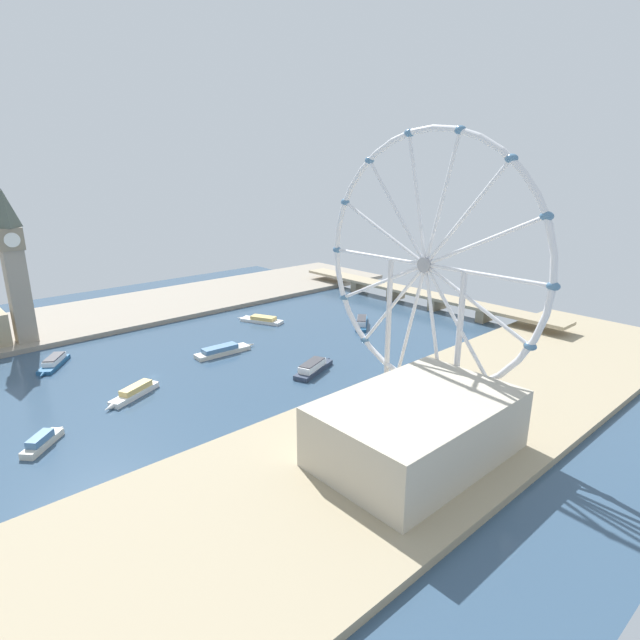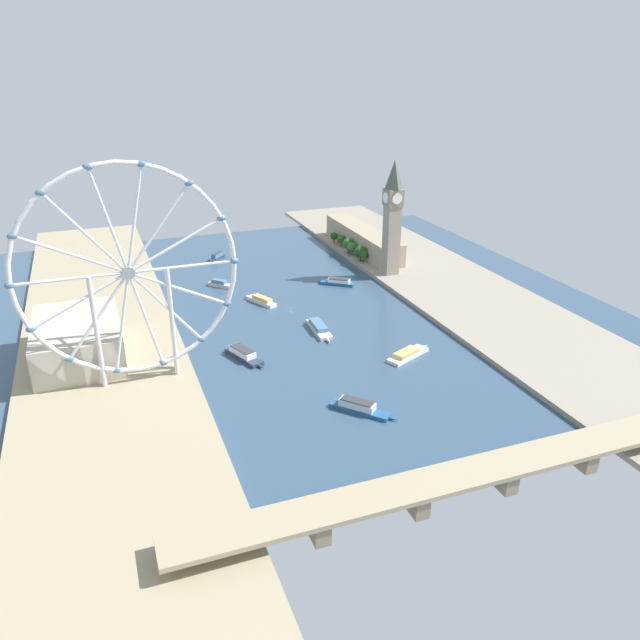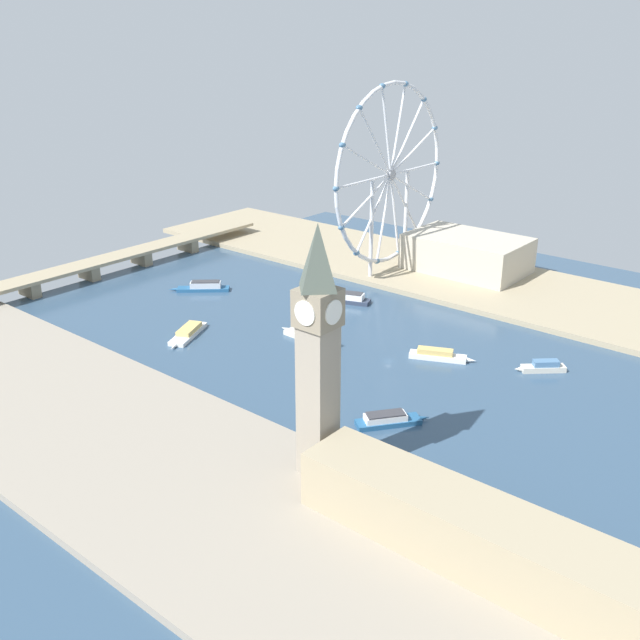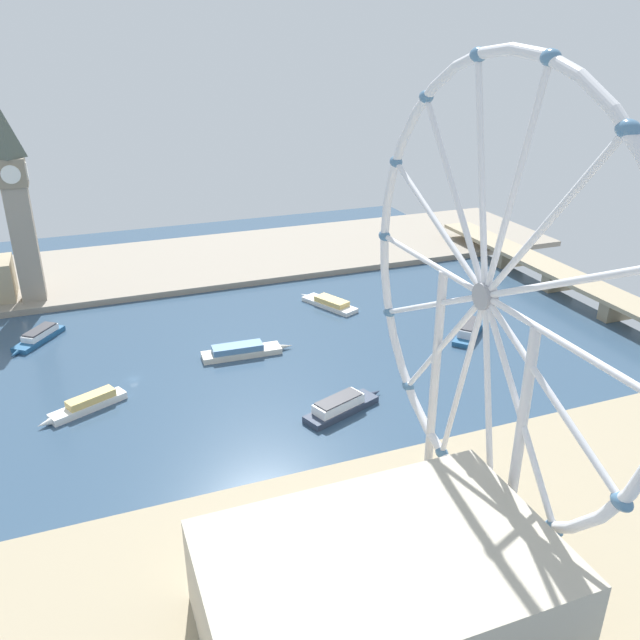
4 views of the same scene
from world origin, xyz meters
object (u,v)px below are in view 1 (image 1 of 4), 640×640
(clock_tower, at_px, (14,265))
(tour_boat_7, at_px, (362,322))
(tour_boat_3, at_px, (223,350))
(tour_boat_4, at_px, (43,441))
(tour_boat_5, at_px, (54,362))
(tour_boat_6, at_px, (262,320))
(riverside_hall, at_px, (418,428))
(tour_boat_1, at_px, (134,393))
(ferris_wheel, at_px, (425,266))
(tour_boat_0, at_px, (313,367))
(river_bridge, at_px, (416,294))

(clock_tower, bearing_deg, tour_boat_7, 59.34)
(clock_tower, relative_size, tour_boat_7, 2.93)
(tour_boat_3, xyz_separation_m, tour_boat_4, (40.10, -101.64, 0.10))
(tour_boat_3, relative_size, tour_boat_7, 1.26)
(tour_boat_5, xyz_separation_m, tour_boat_6, (8.19, 126.89, -0.35))
(tour_boat_4, bearing_deg, clock_tower, 36.58)
(riverside_hall, xyz_separation_m, tour_boat_4, (-99.58, -94.69, -11.70))
(tour_boat_6, bearing_deg, tour_boat_1, 91.97)
(clock_tower, height_order, tour_boat_4, clock_tower)
(ferris_wheel, height_order, tour_boat_0, ferris_wheel)
(riverside_hall, xyz_separation_m, tour_boat_5, (-182.71, -68.56, -11.73))
(river_bridge, distance_m, tour_boat_0, 153.73)
(riverside_hall, xyz_separation_m, tour_boat_7, (-124.45, 102.85, -11.43))
(ferris_wheel, xyz_separation_m, tour_boat_3, (-110.48, -31.76, -59.12))
(riverside_hall, height_order, tour_boat_4, riverside_hall)
(riverside_hall, relative_size, tour_boat_0, 2.15)
(tour_boat_3, bearing_deg, river_bridge, 0.85)
(riverside_hall, relative_size, tour_boat_4, 3.61)
(clock_tower, bearing_deg, tour_boat_6, 67.74)
(ferris_wheel, bearing_deg, tour_boat_5, -145.05)
(river_bridge, relative_size, tour_boat_0, 7.02)
(tour_boat_1, distance_m, tour_boat_6, 123.97)
(tour_boat_4, height_order, tour_boat_7, tour_boat_7)
(clock_tower, bearing_deg, tour_boat_0, 34.82)
(clock_tower, distance_m, tour_boat_5, 63.83)
(clock_tower, height_order, river_bridge, clock_tower)
(tour_boat_6, bearing_deg, river_bridge, -133.83)
(tour_boat_0, distance_m, tour_boat_1, 86.06)
(river_bridge, xyz_separation_m, tour_boat_5, (-47.65, -241.74, -5.67))
(ferris_wheel, bearing_deg, clock_tower, -151.11)
(tour_boat_1, xyz_separation_m, tour_boat_7, (-5.92, 155.14, 0.31))
(tour_boat_0, relative_size, tour_boat_1, 1.10)
(ferris_wheel, height_order, tour_boat_1, ferris_wheel)
(riverside_hall, bearing_deg, clock_tower, -162.75)
(clock_tower, height_order, tour_boat_0, clock_tower)
(tour_boat_5, xyz_separation_m, tour_boat_7, (58.25, 171.41, 0.29))
(river_bridge, bearing_deg, clock_tower, -110.72)
(ferris_wheel, distance_m, river_bridge, 179.27)
(ferris_wheel, distance_m, tour_boat_0, 82.62)
(tour_boat_6, bearing_deg, tour_boat_7, -163.22)
(river_bridge, distance_m, tour_boat_4, 270.27)
(ferris_wheel, bearing_deg, tour_boat_1, -134.47)
(clock_tower, relative_size, river_bridge, 0.38)
(ferris_wheel, distance_m, tour_boat_3, 129.27)
(tour_boat_3, bearing_deg, riverside_hall, -90.40)
(tour_boat_3, bearing_deg, tour_boat_6, 36.58)
(riverside_hall, distance_m, tour_boat_3, 140.35)
(river_bridge, distance_m, tour_boat_6, 121.59)
(tour_boat_5, bearing_deg, ferris_wheel, 72.03)
(tour_boat_4, bearing_deg, tour_boat_1, -18.63)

